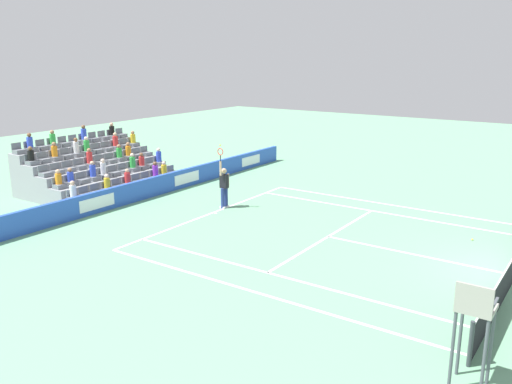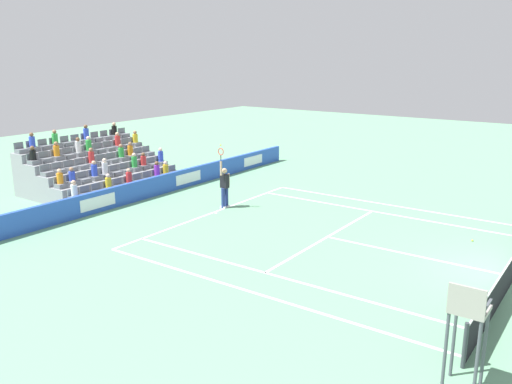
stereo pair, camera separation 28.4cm
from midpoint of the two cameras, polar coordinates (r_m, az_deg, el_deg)
line_baseline at (r=22.92m, az=-4.96°, el=-2.21°), size 10.97×0.10×0.01m
line_service at (r=20.04m, az=7.32°, el=-4.74°), size 8.23×0.10×0.01m
line_centre_service at (r=18.91m, az=16.02°, el=-6.40°), size 0.10×6.40×0.01m
line_singles_sideline_left at (r=16.49m, az=2.09°, el=-8.96°), size 0.10×11.89×0.01m
line_singles_sideline_right at (r=23.46m, az=12.94°, el=-2.14°), size 0.10×11.89×0.01m
line_doubles_sideline_left at (r=15.45m, az=-0.68°, el=-10.63°), size 0.10×11.89×0.01m
line_doubles_sideline_right at (r=24.70m, az=14.12°, el=-1.38°), size 0.10×11.89×0.01m
line_centre_mark at (r=22.86m, az=-4.77°, el=-2.25°), size 0.10×0.20×0.01m
sponsor_barrier at (r=25.52m, az=-12.13°, el=0.32°), size 22.80×0.22×0.93m
tennis_player at (r=23.38m, az=-3.78°, el=0.66°), size 0.53×0.37×2.85m
umpire_chair at (r=11.50m, az=21.62°, el=-12.57°), size 0.70×0.70×2.34m
stadium_stand at (r=28.07m, az=-17.20°, el=2.04°), size 6.82×4.75×3.05m
loose_tennis_ball at (r=20.96m, az=21.76°, el=-4.74°), size 0.07×0.07×0.07m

